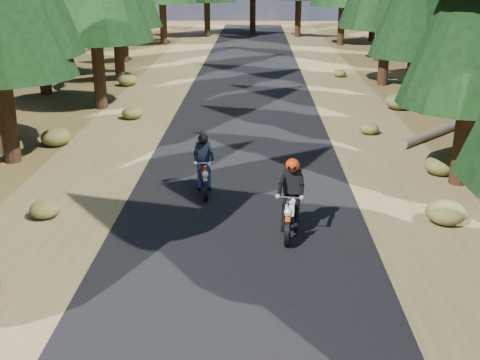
{
  "coord_description": "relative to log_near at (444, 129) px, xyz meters",
  "views": [
    {
      "loc": [
        0.35,
        -11.64,
        5.74
      ],
      "look_at": [
        0.0,
        1.5,
        1.1
      ],
      "focal_mm": 45.0,
      "sensor_mm": 36.0,
      "label": 1
    }
  ],
  "objects": [
    {
      "name": "road",
      "position": [
        -7.29,
        -5.0,
        -0.15
      ],
      "size": [
        6.0,
        100.0,
        0.01
      ],
      "primitive_type": "cube",
      "color": "black",
      "rests_on": "ground"
    },
    {
      "name": "shoulder_l",
      "position": [
        -11.89,
        -5.0,
        -0.16
      ],
      "size": [
        3.2,
        100.0,
        0.01
      ],
      "primitive_type": "cube",
      "color": "brown",
      "rests_on": "ground"
    },
    {
      "name": "rider_lead",
      "position": [
        -6.13,
        -9.05,
        0.43
      ],
      "size": [
        0.85,
        2.02,
        1.74
      ],
      "rotation": [
        0.0,
        0.0,
        3.0
      ],
      "color": "white",
      "rests_on": "road"
    },
    {
      "name": "rider_follow",
      "position": [
        -8.31,
        -6.44,
        0.38
      ],
      "size": [
        0.78,
        1.85,
        1.6
      ],
      "rotation": [
        0.0,
        0.0,
        3.28
      ],
      "color": "maroon",
      "rests_on": "road"
    },
    {
      "name": "understory_shrubs",
      "position": [
        -6.32,
        -3.46,
        0.12
      ],
      "size": [
        14.04,
        33.4,
        0.69
      ],
      "color": "#474C1E",
      "rests_on": "ground"
    },
    {
      "name": "ground",
      "position": [
        -7.29,
        -10.0,
        -0.16
      ],
      "size": [
        120.0,
        120.0,
        0.0
      ],
      "primitive_type": "plane",
      "color": "#4A371A",
      "rests_on": "ground"
    },
    {
      "name": "shoulder_r",
      "position": [
        -2.69,
        -5.0,
        -0.16
      ],
      "size": [
        3.2,
        100.0,
        0.01
      ],
      "primitive_type": "cube",
      "color": "brown",
      "rests_on": "ground"
    },
    {
      "name": "log_near",
      "position": [
        0.0,
        0.0,
        0.0
      ],
      "size": [
        4.18,
        4.41,
        0.32
      ],
      "primitive_type": "cylinder",
      "rotation": [
        0.0,
        1.57,
        0.81
      ],
      "color": "#4C4233",
      "rests_on": "ground"
    }
  ]
}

